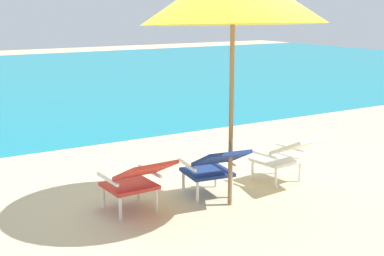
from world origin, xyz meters
TOP-DOWN VIEW (x-y plane):
  - ground_plane at (0.00, 4.00)m, footprint 40.00×40.00m
  - lounge_chair_left at (-1.00, -0.07)m, footprint 0.57×0.89m
  - lounge_chair_center at (-0.03, -0.10)m, footprint 0.65×0.94m
  - lounge_chair_right at (1.06, -0.12)m, footprint 0.62×0.92m

SIDE VIEW (x-z plane):
  - ground_plane at x=0.00m, z-range 0.00..0.00m
  - lounge_chair_left at x=-1.00m, z-range 0.06..0.75m
  - lounge_chair_center at x=-0.03m, z-range 0.06..0.75m
  - lounge_chair_right at x=1.06m, z-range 0.06..0.75m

